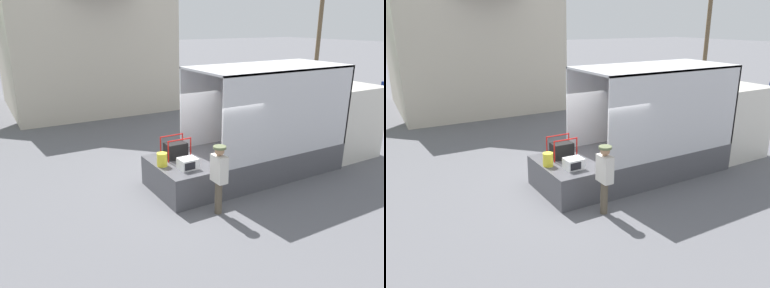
{
  "view_description": "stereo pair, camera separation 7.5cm",
  "coord_description": "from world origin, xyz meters",
  "views": [
    {
      "loc": [
        -5.09,
        -8.32,
        4.48
      ],
      "look_at": [
        -0.35,
        -0.2,
        1.4
      ],
      "focal_mm": 35.0,
      "sensor_mm": 36.0,
      "label": 1
    },
    {
      "loc": [
        -5.02,
        -8.35,
        4.48
      ],
      "look_at": [
        -0.35,
        -0.2,
        1.4
      ],
      "focal_mm": 35.0,
      "sensor_mm": 36.0,
      "label": 2
    }
  ],
  "objects": [
    {
      "name": "tailgate_deck",
      "position": [
        -0.65,
        0.0,
        0.42
      ],
      "size": [
        1.3,
        2.11,
        0.85
      ],
      "primitive_type": "cube",
      "color": "#4C4C51",
      "rests_on": "ground"
    },
    {
      "name": "portable_generator",
      "position": [
        -0.49,
        0.43,
        1.08
      ],
      "size": [
        0.73,
        0.51,
        0.6
      ],
      "color": "black",
      "rests_on": "tailgate_deck"
    },
    {
      "name": "worker_person",
      "position": [
        -0.39,
        -1.54,
        1.07
      ],
      "size": [
        0.31,
        0.44,
        1.73
      ],
      "color": "brown",
      "rests_on": "ground"
    },
    {
      "name": "box_truck",
      "position": [
        4.0,
        0.0,
        1.02
      ],
      "size": [
        6.76,
        2.22,
        3.28
      ],
      "color": "silver",
      "rests_on": "ground"
    },
    {
      "name": "ground_plane",
      "position": [
        0.0,
        0.0,
        0.0
      ],
      "size": [
        160.0,
        160.0,
        0.0
      ],
      "primitive_type": "plane",
      "color": "slate"
    },
    {
      "name": "utility_pole",
      "position": [
        15.36,
        9.87,
        4.11
      ],
      "size": [
        1.8,
        0.28,
        7.9
      ],
      "color": "brown",
      "rests_on": "ground"
    },
    {
      "name": "orange_bucket",
      "position": [
        -1.13,
        0.04,
        1.03
      ],
      "size": [
        0.27,
        0.27,
        0.36
      ],
      "color": "yellow",
      "rests_on": "tailgate_deck"
    },
    {
      "name": "microwave",
      "position": [
        -0.64,
        -0.47,
        0.99
      ],
      "size": [
        0.47,
        0.41,
        0.28
      ],
      "color": "white",
      "rests_on": "tailgate_deck"
    },
    {
      "name": "house_backdrop",
      "position": [
        0.26,
        12.75,
        3.96
      ],
      "size": [
        8.22,
        8.17,
        7.77
      ],
      "color": "beige",
      "rests_on": "ground"
    }
  ]
}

